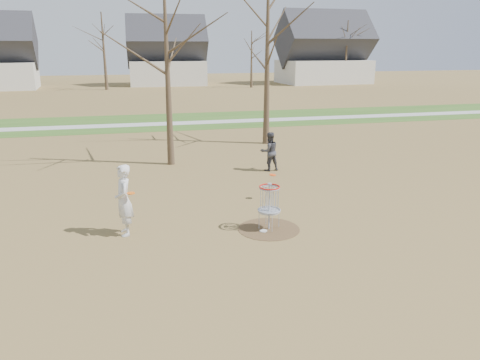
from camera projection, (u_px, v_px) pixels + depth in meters
name	position (u px, v px, depth m)	size (l,w,h in m)	color
ground	(269.00, 229.00, 13.59)	(160.00, 160.00, 0.00)	brown
green_band	(182.00, 121.00, 33.21)	(160.00, 8.00, 0.01)	#2D5119
footpath	(184.00, 123.00, 32.27)	(160.00, 1.50, 0.01)	#9E9E99
dirt_circle	(269.00, 229.00, 13.58)	(1.80, 1.80, 0.01)	#47331E
player_standing	(124.00, 200.00, 12.94)	(0.73, 0.48, 2.01)	silver
player_throwing	(269.00, 151.00, 19.78)	(0.80, 0.63, 1.65)	#39393E
disc_grounded	(263.00, 231.00, 13.40)	(0.22, 0.22, 0.02)	silver
discs_in_play	(213.00, 183.00, 14.41)	(4.97, 2.48, 0.43)	#F8470D
disc_golf_basket	(269.00, 199.00, 13.33)	(0.64, 0.64, 1.35)	#9EA3AD
bare_trees	(181.00, 44.00, 45.95)	(52.62, 44.98, 9.00)	#382B1E
houses_row	(186.00, 59.00, 62.70)	(56.51, 10.01, 7.26)	silver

